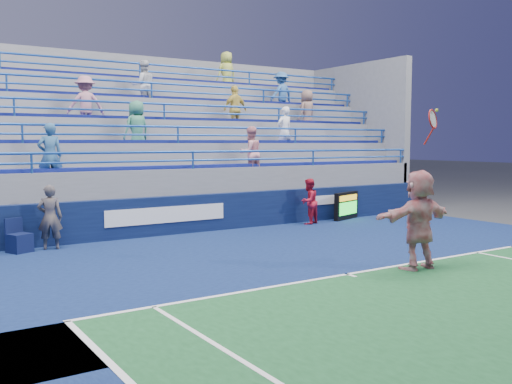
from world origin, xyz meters
TOP-DOWN VIEW (x-y plane):
  - ground at (0.00, 0.00)m, footprint 120.00×120.00m
  - sponsor_wall at (0.00, 6.50)m, footprint 18.00×0.32m
  - bleacher_stand at (-0.01, 10.27)m, footprint 18.00×5.60m
  - serve_speed_board at (5.49, 6.13)m, footprint 1.33×0.58m
  - judge_chair at (-4.98, 5.99)m, footprint 0.62×0.63m
  - tennis_player at (1.59, -0.40)m, footprint 1.95×0.72m
  - line_judge at (-4.26, 5.98)m, footprint 0.67×0.54m
  - ball_girl at (3.73, 5.95)m, footprint 0.87×0.77m

SIDE VIEW (x-z plane):
  - ground at x=0.00m, z-range 0.00..0.00m
  - judge_chair at x=-4.98m, z-range -0.15..0.68m
  - serve_speed_board at x=5.49m, z-range 0.00..0.94m
  - sponsor_wall at x=0.00m, z-range 0.00..1.10m
  - ball_girl at x=3.73m, z-range 0.00..1.47m
  - line_judge at x=-4.26m, z-range 0.00..1.60m
  - tennis_player at x=1.59m, z-range -0.62..2.70m
  - bleacher_stand at x=-0.01m, z-range -1.52..4.61m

